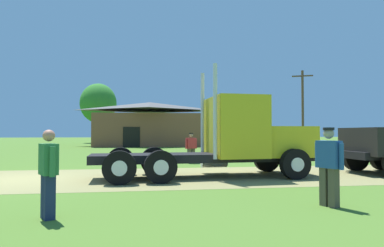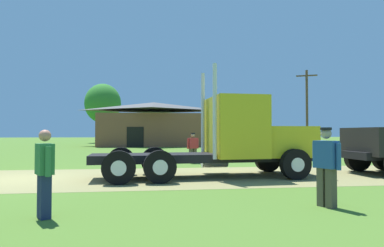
{
  "view_description": "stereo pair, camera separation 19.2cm",
  "coord_description": "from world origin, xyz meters",
  "px_view_note": "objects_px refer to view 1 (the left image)",
  "views": [
    {
      "loc": [
        4.24,
        -11.87,
        1.59
      ],
      "look_at": [
        5.9,
        -0.25,
        1.91
      ],
      "focal_mm": 30.82,
      "sensor_mm": 36.0,
      "label": 1
    },
    {
      "loc": [
        4.43,
        -11.9,
        1.59
      ],
      "look_at": [
        5.9,
        -0.25,
        1.91
      ],
      "focal_mm": 30.82,
      "sensor_mm": 36.0,
      "label": 2
    }
  ],
  "objects_px": {
    "truck_foreground_white": "(236,140)",
    "utility_pole_near": "(303,106)",
    "visitor_standing_near": "(48,171)",
    "visitor_far_side": "(191,147)",
    "visitor_walking_mid": "(329,163)",
    "shed_building": "(150,125)"
  },
  "relations": [
    {
      "from": "truck_foreground_white",
      "to": "utility_pole_near",
      "type": "bearing_deg",
      "value": 58.12
    },
    {
      "from": "visitor_standing_near",
      "to": "visitor_far_side",
      "type": "height_order",
      "value": "visitor_standing_near"
    },
    {
      "from": "truck_foreground_white",
      "to": "visitor_standing_near",
      "type": "xyz_separation_m",
      "value": [
        -5.04,
        -5.22,
        -0.45
      ]
    },
    {
      "from": "visitor_walking_mid",
      "to": "shed_building",
      "type": "distance_m",
      "value": 33.12
    },
    {
      "from": "truck_foreground_white",
      "to": "visitor_walking_mid",
      "type": "relative_size",
      "value": 4.76
    },
    {
      "from": "visitor_standing_near",
      "to": "visitor_far_side",
      "type": "xyz_separation_m",
      "value": [
        4.14,
        10.53,
        -0.02
      ]
    },
    {
      "from": "visitor_standing_near",
      "to": "visitor_far_side",
      "type": "bearing_deg",
      "value": 68.53
    },
    {
      "from": "visitor_standing_near",
      "to": "utility_pole_near",
      "type": "xyz_separation_m",
      "value": [
        18.8,
        27.36,
        3.57
      ]
    },
    {
      "from": "truck_foreground_white",
      "to": "visitor_walking_mid",
      "type": "height_order",
      "value": "truck_foreground_white"
    },
    {
      "from": "utility_pole_near",
      "to": "shed_building",
      "type": "bearing_deg",
      "value": 160.79
    },
    {
      "from": "truck_foreground_white",
      "to": "visitor_walking_mid",
      "type": "distance_m",
      "value": 5.09
    },
    {
      "from": "truck_foreground_white",
      "to": "utility_pole_near",
      "type": "relative_size",
      "value": 0.96
    },
    {
      "from": "visitor_standing_near",
      "to": "shed_building",
      "type": "xyz_separation_m",
      "value": [
        2.32,
        33.11,
        1.63
      ]
    },
    {
      "from": "truck_foreground_white",
      "to": "shed_building",
      "type": "relative_size",
      "value": 0.62
    },
    {
      "from": "visitor_walking_mid",
      "to": "utility_pole_near",
      "type": "xyz_separation_m",
      "value": [
        13.11,
        27.17,
        3.51
      ]
    },
    {
      "from": "visitor_walking_mid",
      "to": "shed_building",
      "type": "bearing_deg",
      "value": 95.86
    },
    {
      "from": "shed_building",
      "to": "utility_pole_near",
      "type": "height_order",
      "value": "utility_pole_near"
    },
    {
      "from": "visitor_standing_near",
      "to": "shed_building",
      "type": "relative_size",
      "value": 0.13
    },
    {
      "from": "shed_building",
      "to": "visitor_standing_near",
      "type": "bearing_deg",
      "value": -94.0
    },
    {
      "from": "shed_building",
      "to": "utility_pole_near",
      "type": "bearing_deg",
      "value": -19.21
    },
    {
      "from": "visitor_walking_mid",
      "to": "visitor_standing_near",
      "type": "bearing_deg",
      "value": -178.06
    },
    {
      "from": "visitor_standing_near",
      "to": "visitor_walking_mid",
      "type": "height_order",
      "value": "visitor_walking_mid"
    }
  ]
}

